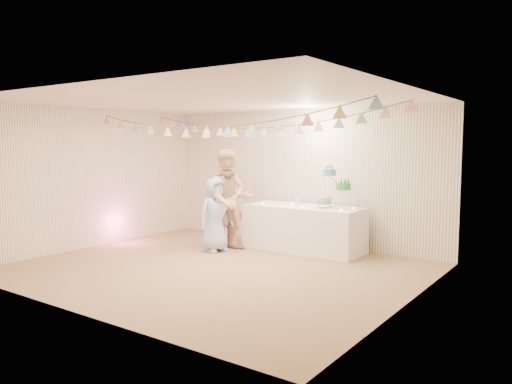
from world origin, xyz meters
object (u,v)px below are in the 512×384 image
Objects in this scene: cake_stand at (333,192)px; person_child at (216,214)px; table at (303,228)px; person_adult_a at (228,202)px; person_adult_b at (230,200)px.

person_child is at bearing -150.50° from cake_stand.
person_adult_a is (-1.25, -0.64, 0.45)m from table.
person_child is (-0.16, -0.21, -0.25)m from person_adult_b.
person_adult_b is (-1.10, -0.77, 0.52)m from table.
person_adult_a is at bearing -152.88° from table.
cake_stand is 1.94m from person_adult_a.
table is 1.62× the size of person_child.
person_adult_a is 1.28× the size of person_child.
cake_stand is 2.13m from person_child.
table is at bearing -34.64° from person_child.
cake_stand is 1.85m from person_adult_b.
person_adult_a is 0.38m from person_child.
cake_stand is at bearing -42.84° from person_child.
person_child is at bearing 172.44° from person_adult_b.
table is at bearing -174.81° from cake_stand.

